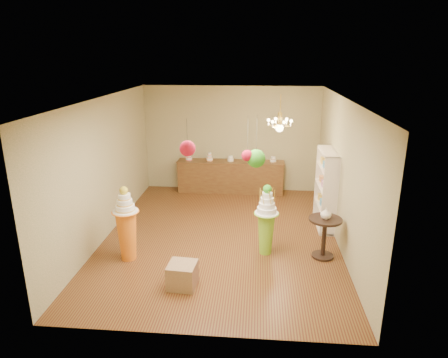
# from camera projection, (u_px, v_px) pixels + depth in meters

# --- Properties ---
(floor) EXTENTS (6.50, 6.50, 0.00)m
(floor) POSITION_uv_depth(u_px,v_px,m) (221.00, 236.00, 8.81)
(floor) COLOR #583318
(floor) RESTS_ON ground
(ceiling) EXTENTS (6.50, 6.50, 0.00)m
(ceiling) POSITION_uv_depth(u_px,v_px,m) (221.00, 99.00, 7.90)
(ceiling) COLOR white
(ceiling) RESTS_ON ground
(wall_back) EXTENTS (5.00, 0.04, 3.00)m
(wall_back) POSITION_uv_depth(u_px,v_px,m) (231.00, 139.00, 11.44)
(wall_back) COLOR tan
(wall_back) RESTS_ON ground
(wall_front) EXTENTS (5.00, 0.04, 3.00)m
(wall_front) POSITION_uv_depth(u_px,v_px,m) (197.00, 241.00, 5.27)
(wall_front) COLOR tan
(wall_front) RESTS_ON ground
(wall_left) EXTENTS (0.04, 6.50, 3.00)m
(wall_left) POSITION_uv_depth(u_px,v_px,m) (105.00, 168.00, 8.56)
(wall_left) COLOR tan
(wall_left) RESTS_ON ground
(wall_right) EXTENTS (0.04, 6.50, 3.00)m
(wall_right) POSITION_uv_depth(u_px,v_px,m) (342.00, 174.00, 8.15)
(wall_right) COLOR tan
(wall_right) RESTS_ON ground
(pedestal_green) EXTENTS (0.61, 0.61, 1.45)m
(pedestal_green) POSITION_uv_depth(u_px,v_px,m) (266.00, 224.00, 7.89)
(pedestal_green) COLOR #80C22B
(pedestal_green) RESTS_ON floor
(pedestal_orange) EXTENTS (0.59, 0.59, 1.50)m
(pedestal_orange) POSITION_uv_depth(u_px,v_px,m) (127.00, 229.00, 7.67)
(pedestal_orange) COLOR orange
(pedestal_orange) RESTS_ON floor
(burlap_riser) EXTENTS (0.51, 0.51, 0.43)m
(burlap_riser) POSITION_uv_depth(u_px,v_px,m) (182.00, 275.00, 6.87)
(burlap_riser) COLOR #947250
(burlap_riser) RESTS_ON floor
(sideboard) EXTENTS (3.04, 0.54, 1.16)m
(sideboard) POSITION_uv_depth(u_px,v_px,m) (231.00, 176.00, 11.48)
(sideboard) COLOR brown
(sideboard) RESTS_ON floor
(shelving_unit) EXTENTS (0.33, 1.20, 1.80)m
(shelving_unit) POSITION_uv_depth(u_px,v_px,m) (326.00, 189.00, 9.10)
(shelving_unit) COLOR silver
(shelving_unit) RESTS_ON floor
(round_table) EXTENTS (0.84, 0.84, 0.82)m
(round_table) POSITION_uv_depth(u_px,v_px,m) (324.00, 232.00, 7.77)
(round_table) COLOR black
(round_table) RESTS_ON floor
(vase) EXTENTS (0.26, 0.26, 0.22)m
(vase) POSITION_uv_depth(u_px,v_px,m) (326.00, 213.00, 7.65)
(vase) COLOR silver
(vase) RESTS_ON round_table
(pom_red_left) EXTENTS (0.23, 0.23, 0.54)m
(pom_red_left) POSITION_uv_depth(u_px,v_px,m) (188.00, 148.00, 5.67)
(pom_red_left) COLOR #423D2F
(pom_red_left) RESTS_ON ceiling
(pom_green_mid) EXTENTS (0.28, 0.28, 0.81)m
(pom_green_mid) POSITION_uv_depth(u_px,v_px,m) (256.00, 158.00, 6.08)
(pom_green_mid) COLOR #423D2F
(pom_green_mid) RESTS_ON ceiling
(pom_red_right) EXTENTS (0.18, 0.18, 0.70)m
(pom_red_right) POSITION_uv_depth(u_px,v_px,m) (247.00, 155.00, 6.04)
(pom_red_right) COLOR #423D2F
(pom_red_right) RESTS_ON ceiling
(chandelier) EXTENTS (0.69, 0.69, 0.85)m
(chandelier) POSITION_uv_depth(u_px,v_px,m) (280.00, 126.00, 8.97)
(chandelier) COLOR #EFC754
(chandelier) RESTS_ON ceiling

